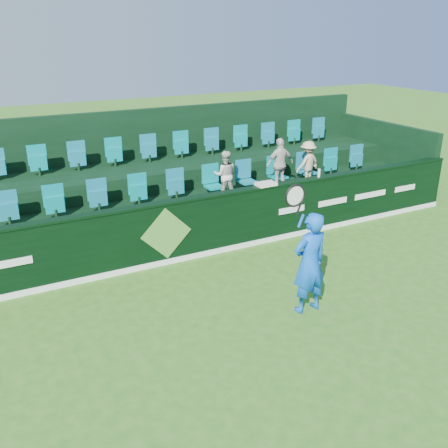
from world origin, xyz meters
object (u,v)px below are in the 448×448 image
spectator_middle (280,164)px  towel (266,184)px  spectator_right (308,163)px  drinks_bottle (319,173)px  spectator_left (225,175)px  tennis_player (309,262)px

spectator_middle → towel: (-1.12, -1.12, -0.07)m
spectator_middle → towel: bearing=45.6°
spectator_middle → spectator_right: (0.86, 0.00, -0.08)m
towel → drinks_bottle: drinks_bottle is taller
spectator_left → spectator_right: size_ratio=1.01×
spectator_right → drinks_bottle: bearing=54.8°
tennis_player → towel: tennis_player is taller
spectator_left → drinks_bottle: bearing=173.0°
spectator_right → drinks_bottle: size_ratio=5.78×
spectator_left → spectator_right: (2.41, 0.00, -0.00)m
spectator_middle → towel: spectator_middle is taller
spectator_right → drinks_bottle: 1.23m
spectator_right → drinks_bottle: (-0.51, -1.12, 0.08)m
spectator_middle → drinks_bottle: 1.17m
spectator_right → spectator_left: bearing=-10.9°
tennis_player → towel: (0.96, 2.93, 0.46)m
spectator_left → spectator_middle: (1.55, 0.00, 0.08)m
spectator_middle → spectator_right: 0.86m
tennis_player → spectator_right: (2.93, 4.05, 0.45)m
tennis_player → spectator_right: 5.02m
spectator_middle → drinks_bottle: bearing=107.9°
towel → spectator_right: bearing=29.6°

